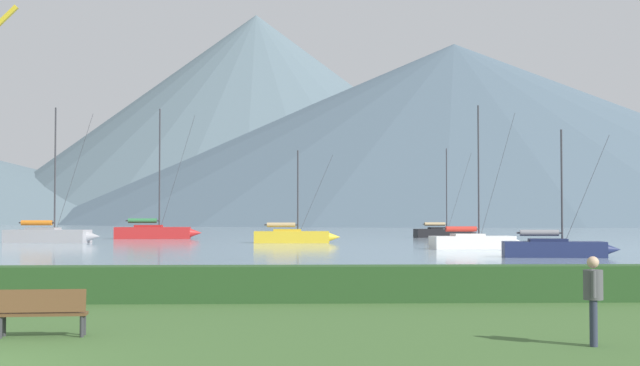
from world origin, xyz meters
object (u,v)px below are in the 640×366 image
(sailboat_slip_6, at_px, (443,232))
(sailboat_slip_7, at_px, (154,231))
(sailboat_slip_12, at_px, (293,236))
(sailboat_slip_11, at_px, (49,235))
(person_standing_walker, at_px, (593,293))
(sailboat_slip_2, at_px, (473,241))
(park_bench_near_path, at_px, (42,310))
(sailboat_slip_9, at_px, (555,248))

(sailboat_slip_6, distance_m, sailboat_slip_7, 31.88)
(sailboat_slip_6, height_order, sailboat_slip_12, sailboat_slip_6)
(sailboat_slip_7, relative_size, sailboat_slip_11, 1.14)
(sailboat_slip_7, relative_size, sailboat_slip_12, 1.67)
(sailboat_slip_6, distance_m, person_standing_walker, 86.92)
(sailboat_slip_6, height_order, sailboat_slip_11, sailboat_slip_11)
(sailboat_slip_2, bearing_deg, sailboat_slip_7, 123.70)
(sailboat_slip_6, xyz_separation_m, park_bench_near_path, (-22.44, -84.46, -0.07))
(sailboat_slip_12, distance_m, person_standing_walker, 65.63)
(sailboat_slip_7, distance_m, sailboat_slip_11, 16.39)
(person_standing_walker, bearing_deg, sailboat_slip_7, 120.18)
(sailboat_slip_2, height_order, sailboat_slip_12, sailboat_slip_2)
(sailboat_slip_6, xyz_separation_m, sailboat_slip_9, (-1.95, -49.70, -0.05))
(sailboat_slip_11, distance_m, person_standing_walker, 71.95)
(sailboat_slip_2, relative_size, sailboat_slip_9, 1.41)
(sailboat_slip_9, bearing_deg, sailboat_slip_2, 106.47)
(sailboat_slip_12, bearing_deg, park_bench_near_path, -94.68)
(sailboat_slip_6, xyz_separation_m, sailboat_slip_7, (-31.54, -4.66, 0.17))
(sailboat_slip_11, height_order, park_bench_near_path, sailboat_slip_11)
(sailboat_slip_6, relative_size, sailboat_slip_7, 0.73)
(sailboat_slip_9, height_order, person_standing_walker, sailboat_slip_9)
(sailboat_slip_2, relative_size, sailboat_slip_11, 0.86)
(sailboat_slip_11, distance_m, sailboat_slip_12, 21.85)
(sailboat_slip_2, height_order, sailboat_slip_7, sailboat_slip_7)
(sailboat_slip_2, bearing_deg, person_standing_walker, -106.49)
(sailboat_slip_11, bearing_deg, park_bench_near_path, -68.38)
(sailboat_slip_2, bearing_deg, sailboat_slip_9, -88.81)
(sailboat_slip_6, bearing_deg, park_bench_near_path, -111.85)
(sailboat_slip_12, xyz_separation_m, park_bench_near_path, (-5.43, -63.80, -0.09))
(sailboat_slip_6, height_order, sailboat_slip_7, sailboat_slip_7)
(sailboat_slip_6, relative_size, sailboat_slip_11, 0.82)
(sailboat_slip_6, bearing_deg, sailboat_slip_12, -136.44)
(sailboat_slip_7, xyz_separation_m, person_standing_walker, (19.58, -81.43, 0.20))
(sailboat_slip_2, relative_size, park_bench_near_path, 5.99)
(sailboat_slip_11, bearing_deg, sailboat_slip_12, 4.04)
(sailboat_slip_6, relative_size, person_standing_walker, 6.06)
(sailboat_slip_12, height_order, person_standing_walker, sailboat_slip_12)
(sailboat_slip_7, bearing_deg, sailboat_slip_6, 5.45)
(sailboat_slip_9, distance_m, sailboat_slip_12, 32.72)
(sailboat_slip_2, distance_m, sailboat_slip_7, 41.91)
(sailboat_slip_2, height_order, person_standing_walker, sailboat_slip_2)
(park_bench_near_path, bearing_deg, sailboat_slip_2, 64.58)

